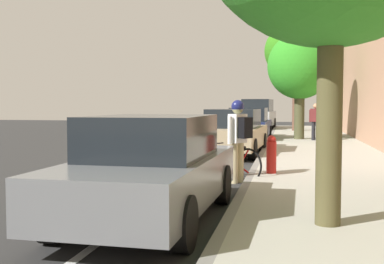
# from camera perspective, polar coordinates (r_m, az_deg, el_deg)

# --- Properties ---
(ground) EXTENTS (61.54, 61.54, 0.00)m
(ground) POSITION_cam_1_polar(r_m,az_deg,el_deg) (15.88, 0.48, -2.76)
(ground) COLOR #2B2B2B
(sidewalk) EXTENTS (3.67, 38.46, 0.16)m
(sidewalk) POSITION_cam_1_polar(r_m,az_deg,el_deg) (15.64, 15.40, -2.69)
(sidewalk) COLOR #ADAA9D
(sidewalk) RESTS_ON ground
(curb_edge) EXTENTS (0.16, 38.46, 0.16)m
(curb_edge) POSITION_cam_1_polar(r_m,az_deg,el_deg) (15.61, 8.36, -2.61)
(curb_edge) COLOR gray
(curb_edge) RESTS_ON ground
(lane_stripe_centre) EXTENTS (0.14, 35.80, 0.01)m
(lane_stripe_centre) POSITION_cam_1_polar(r_m,az_deg,el_deg) (15.28, -9.72, -3.03)
(lane_stripe_centre) COLOR white
(lane_stripe_centre) RESTS_ON ground
(lane_stripe_bike_edge) EXTENTS (0.12, 38.46, 0.01)m
(lane_stripe_bike_edge) POSITION_cam_1_polar(r_m,az_deg,el_deg) (15.76, 3.01, -2.80)
(lane_stripe_bike_edge) COLOR white
(lane_stripe_bike_edge) RESTS_ON ground
(parked_sedan_grey_nearest) EXTENTS (1.94, 4.45, 1.52)m
(parked_sedan_grey_nearest) POSITION_cam_1_polar(r_m,az_deg,el_deg) (6.97, -4.83, -4.38)
(parked_sedan_grey_nearest) COLOR slate
(parked_sedan_grey_nearest) RESTS_ON ground
(parked_sedan_tan_second) EXTENTS (2.04, 4.50, 1.52)m
(parked_sedan_tan_second) POSITION_cam_1_polar(r_m,az_deg,el_deg) (15.92, 4.95, -0.04)
(parked_sedan_tan_second) COLOR tan
(parked_sedan_tan_second) RESTS_ON ground
(parked_sedan_dark_blue_mid) EXTENTS (1.94, 4.45, 1.52)m
(parked_sedan_dark_blue_mid) POSITION_cam_1_polar(r_m,az_deg,el_deg) (21.92, 6.76, 0.87)
(parked_sedan_dark_blue_mid) COLOR navy
(parked_sedan_dark_blue_mid) RESTS_ON ground
(parked_suv_silver_far) EXTENTS (2.19, 4.81, 1.99)m
(parked_suv_silver_far) POSITION_cam_1_polar(r_m,az_deg,el_deg) (31.05, 7.83, 2.08)
(parked_suv_silver_far) COLOR #B7BABF
(parked_suv_silver_far) RESTS_ON ground
(bicycle_at_curb) EXTENTS (1.47, 1.07, 0.79)m
(bicycle_at_curb) POSITION_cam_1_polar(r_m,az_deg,el_deg) (10.79, 4.61, -3.56)
(bicycle_at_curb) COLOR black
(bicycle_at_curb) RESTS_ON ground
(cyclist_with_backpack) EXTENTS (0.52, 0.55, 1.77)m
(cyclist_with_backpack) POSITION_cam_1_polar(r_m,az_deg,el_deg) (10.25, 5.55, -0.03)
(cyclist_with_backpack) COLOR #C6B284
(cyclist_with_backpack) RESTS_ON ground
(street_tree_far_end) EXTENTS (2.81, 2.81, 4.64)m
(street_tree_far_end) POSITION_cam_1_polar(r_m,az_deg,el_deg) (21.62, 12.67, 7.56)
(street_tree_far_end) COLOR #47482C
(street_tree_far_end) RESTS_ON sidewalk
(street_tree_corner) EXTENTS (3.72, 3.72, 6.26)m
(street_tree_corner) POSITION_cam_1_polar(r_m,az_deg,el_deg) (28.53, 12.36, 9.30)
(street_tree_corner) COLOR brown
(street_tree_corner) RESTS_ON sidewalk
(pedestrian_on_phone) EXTENTS (0.52, 0.41, 1.56)m
(pedestrian_on_phone) POSITION_cam_1_polar(r_m,az_deg,el_deg) (20.93, 14.44, 1.43)
(pedestrian_on_phone) COLOR black
(pedestrian_on_phone) RESTS_ON sidewalk
(fire_hydrant) EXTENTS (0.22, 0.22, 0.84)m
(fire_hydrant) POSITION_cam_1_polar(r_m,az_deg,el_deg) (10.78, 9.40, -2.60)
(fire_hydrant) COLOR red
(fire_hydrant) RESTS_ON sidewalk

